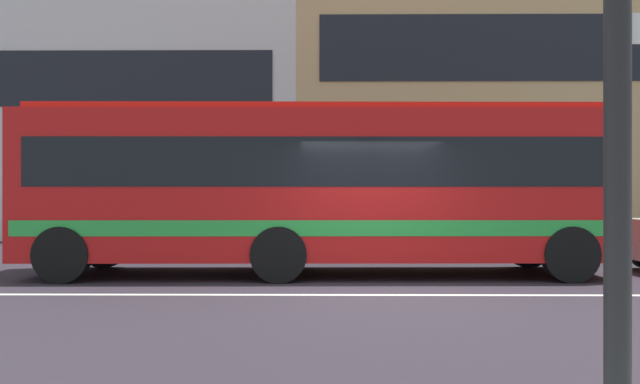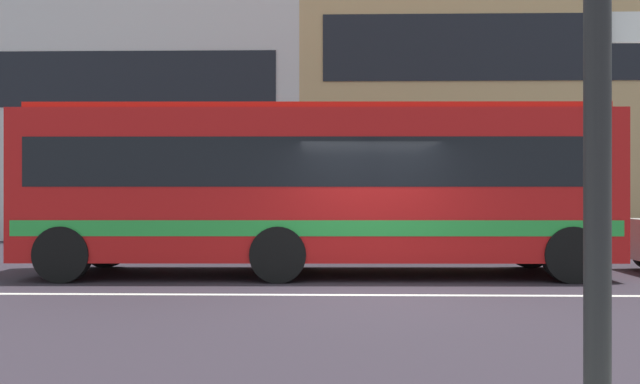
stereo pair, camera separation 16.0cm
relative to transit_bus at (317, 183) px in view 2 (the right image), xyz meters
name	(u,v)px [view 2 (the right image)]	position (x,y,z in m)	size (l,w,h in m)	color
ground_plane	(377,295)	(1.00, -2.54, -1.78)	(160.00, 160.00, 0.00)	#2F2831
lane_centre_line	(377,295)	(1.00, -2.54, -1.77)	(60.00, 0.16, 0.01)	silver
apartment_block_left	(68,118)	(-10.30, 13.11, 2.80)	(19.00, 9.32, 9.15)	silver
apartment_block_right	(550,95)	(8.83, 13.11, 3.65)	(19.25, 9.32, 10.84)	tan
transit_bus	(317,183)	(0.00, 0.00, 0.00)	(11.05, 2.78, 3.22)	red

